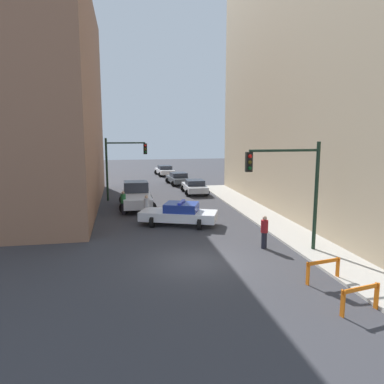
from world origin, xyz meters
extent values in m
plane|color=#38383D|center=(0.00, 0.00, 0.00)|extent=(120.00, 120.00, 0.00)
cube|color=#B2ADA3|center=(6.20, 0.00, 0.06)|extent=(2.40, 44.00, 0.12)
cube|color=tan|center=(13.40, 8.00, 9.65)|extent=(12.00, 28.00, 19.29)
cylinder|color=black|center=(5.90, 0.41, 2.72)|extent=(0.18, 0.18, 5.20)
cylinder|color=black|center=(4.20, 0.41, 4.92)|extent=(3.40, 0.12, 0.12)
cube|color=black|center=(2.50, 0.41, 4.42)|extent=(0.30, 0.22, 0.90)
sphere|color=red|center=(2.50, 0.27, 4.69)|extent=(0.18, 0.18, 0.18)
sphere|color=#4C3D0C|center=(2.50, 0.27, 4.42)|extent=(0.18, 0.18, 0.18)
sphere|color=#0C4219|center=(2.50, 0.27, 4.15)|extent=(0.18, 0.18, 0.18)
cylinder|color=black|center=(-4.40, 15.89, 2.60)|extent=(0.18, 0.18, 5.20)
cylinder|color=black|center=(-2.80, 15.89, 4.80)|extent=(3.20, 0.12, 0.12)
cube|color=black|center=(-1.20, 15.89, 4.30)|extent=(0.30, 0.22, 0.90)
sphere|color=red|center=(-1.20, 15.74, 4.57)|extent=(0.18, 0.18, 0.18)
sphere|color=#4C3D0C|center=(-1.20, 15.74, 4.30)|extent=(0.18, 0.18, 0.18)
sphere|color=#0C4219|center=(-1.20, 15.74, 4.03)|extent=(0.18, 0.18, 0.18)
cube|color=white|center=(0.20, 6.67, 0.60)|extent=(5.05, 3.41, 0.55)
cube|color=navy|center=(0.38, 6.61, 1.14)|extent=(2.43, 2.23, 0.52)
cylinder|color=black|center=(-1.46, 6.40, 0.33)|extent=(0.44, 0.69, 0.66)
cylinder|color=black|center=(-0.85, 7.99, 0.33)|extent=(0.44, 0.69, 0.66)
cylinder|color=black|center=(1.26, 5.36, 0.33)|extent=(0.44, 0.69, 0.66)
cylinder|color=black|center=(1.87, 6.95, 0.33)|extent=(0.44, 0.69, 0.66)
cube|color=#2633BF|center=(0.38, 6.61, 1.46)|extent=(0.68, 1.36, 0.12)
cube|color=silver|center=(-2.14, 12.28, 0.75)|extent=(2.02, 5.41, 0.70)
cube|color=#2D333D|center=(-2.14, 13.36, 1.50)|extent=(1.85, 1.73, 0.80)
cylinder|color=black|center=(-3.06, 13.95, 0.40)|extent=(0.80, 0.26, 0.80)
cylinder|color=black|center=(-1.22, 13.96, 0.40)|extent=(0.80, 0.26, 0.80)
cylinder|color=black|center=(-3.05, 10.60, 0.40)|extent=(0.80, 0.26, 0.80)
cylinder|color=black|center=(-1.21, 10.61, 0.40)|extent=(0.80, 0.26, 0.80)
cube|color=silver|center=(3.43, 18.00, 0.57)|extent=(1.85, 4.32, 0.52)
cube|color=#232833|center=(3.43, 17.83, 1.07)|extent=(1.60, 1.82, 0.48)
cylinder|color=black|center=(2.61, 19.34, 0.31)|extent=(0.62, 0.23, 0.62)
cylinder|color=black|center=(4.27, 19.32, 0.31)|extent=(0.62, 0.23, 0.62)
cylinder|color=black|center=(2.58, 16.68, 0.31)|extent=(0.62, 0.23, 0.62)
cylinder|color=black|center=(4.24, 16.66, 0.31)|extent=(0.62, 0.23, 0.62)
cube|color=#474C51|center=(2.81, 24.17, 0.57)|extent=(2.22, 4.46, 0.52)
cube|color=#232833|center=(2.83, 24.00, 1.07)|extent=(1.76, 1.95, 0.48)
cylinder|color=black|center=(1.86, 25.41, 0.31)|extent=(0.64, 0.28, 0.62)
cylinder|color=black|center=(3.51, 25.58, 0.31)|extent=(0.64, 0.28, 0.62)
cylinder|color=black|center=(2.12, 22.76, 0.31)|extent=(0.64, 0.28, 0.62)
cylinder|color=black|center=(3.77, 22.93, 0.31)|extent=(0.64, 0.28, 0.62)
cube|color=silver|center=(2.30, 32.62, 0.57)|extent=(2.20, 4.45, 0.52)
cube|color=#232833|center=(2.31, 32.45, 1.07)|extent=(1.75, 1.95, 0.48)
cylinder|color=black|center=(1.35, 33.87, 0.31)|extent=(0.64, 0.28, 0.62)
cylinder|color=black|center=(3.00, 34.02, 0.31)|extent=(0.64, 0.28, 0.62)
cylinder|color=black|center=(1.60, 31.21, 0.31)|extent=(0.64, 0.28, 0.62)
cylinder|color=black|center=(3.25, 31.37, 0.31)|extent=(0.64, 0.28, 0.62)
cylinder|color=black|center=(-1.66, 8.36, 0.41)|extent=(0.35, 0.35, 0.82)
cylinder|color=#B2B2B7|center=(-1.66, 8.36, 1.13)|extent=(0.46, 0.46, 0.62)
sphere|color=tan|center=(-1.66, 8.36, 1.55)|extent=(0.28, 0.28, 0.22)
cylinder|color=black|center=(-3.14, 10.30, 0.41)|extent=(0.39, 0.39, 0.82)
cylinder|color=#236633|center=(-3.14, 10.30, 1.13)|extent=(0.51, 0.51, 0.62)
sphere|color=tan|center=(-3.14, 10.30, 1.55)|extent=(0.31, 0.31, 0.22)
cylinder|color=black|center=(3.71, 1.30, 0.41)|extent=(0.39, 0.39, 0.82)
cylinder|color=maroon|center=(3.71, 1.30, 1.13)|extent=(0.50, 0.50, 0.62)
sphere|color=tan|center=(3.71, 1.30, 1.55)|extent=(0.31, 0.31, 0.22)
cube|color=orange|center=(4.25, -5.63, 0.83)|extent=(1.58, 0.37, 0.14)
cube|color=orange|center=(3.54, -5.78, 0.45)|extent=(0.08, 0.17, 0.90)
cube|color=orange|center=(4.95, -5.49, 0.45)|extent=(0.08, 0.17, 0.90)
cube|color=orange|center=(4.38, -3.14, 0.83)|extent=(1.58, 0.36, 0.14)
cube|color=orange|center=(3.67, -3.28, 0.45)|extent=(0.08, 0.17, 0.90)
cube|color=orange|center=(5.08, -3.00, 0.45)|extent=(0.08, 0.17, 0.90)
camera|label=1|loc=(-3.17, -15.74, 5.85)|focal=35.00mm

